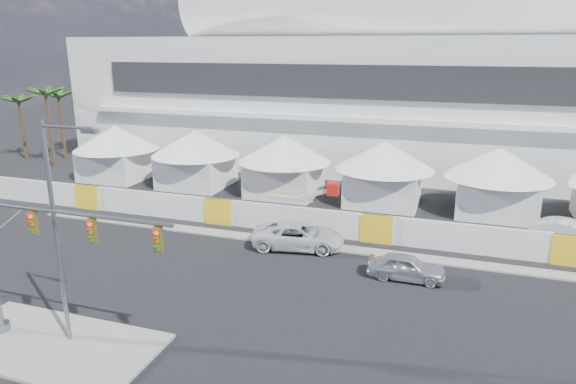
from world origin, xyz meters
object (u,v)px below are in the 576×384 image
(traffic_mast, at_px, (26,257))
(boom_lift, at_px, (284,210))
(sedan_silver, at_px, (406,267))
(streetlight_median, at_px, (59,220))
(lot_car_a, at_px, (569,232))
(pickup_curb, at_px, (298,236))

(traffic_mast, bearing_deg, boom_lift, 74.84)
(sedan_silver, xyz_separation_m, traffic_mast, (-15.38, -12.09, 3.46))
(streetlight_median, bearing_deg, lot_car_a, 41.38)
(pickup_curb, relative_size, traffic_mast, 0.61)
(boom_lift, bearing_deg, sedan_silver, -39.95)
(lot_car_a, distance_m, traffic_mast, 33.29)
(pickup_curb, bearing_deg, boom_lift, 18.13)
(streetlight_median, height_order, boom_lift, streetlight_median)
(traffic_mast, bearing_deg, lot_car_a, 40.02)
(sedan_silver, bearing_deg, lot_car_a, -47.81)
(pickup_curb, distance_m, lot_car_a, 18.61)
(traffic_mast, distance_m, boom_lift, 20.55)
(pickup_curb, bearing_deg, streetlight_median, 145.68)
(pickup_curb, distance_m, boom_lift, 5.62)
(sedan_silver, distance_m, traffic_mast, 19.87)
(pickup_curb, xyz_separation_m, streetlight_median, (-6.31, -14.20, 5.09))
(pickup_curb, height_order, boom_lift, boom_lift)
(boom_lift, bearing_deg, streetlight_median, -104.12)
(pickup_curb, height_order, streetlight_median, streetlight_median)
(sedan_silver, relative_size, pickup_curb, 0.73)
(streetlight_median, distance_m, boom_lift, 20.13)
(boom_lift, bearing_deg, lot_car_a, 1.54)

